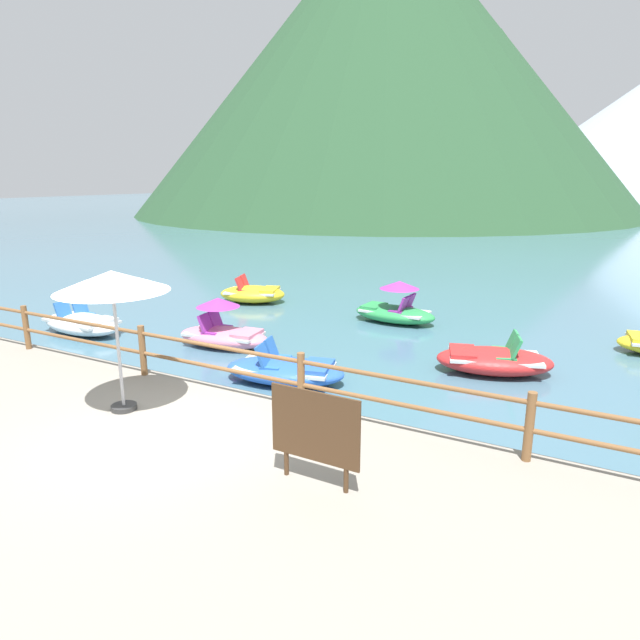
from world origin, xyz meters
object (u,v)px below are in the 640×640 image
beach_umbrella (112,283)px  pedal_boat_6 (285,370)px  pedal_boat_2 (223,331)px  pedal_boat_1 (494,360)px  pedal_boat_4 (395,309)px  sign_board (315,428)px  pedal_boat_7 (253,294)px  pedal_boat_0 (82,323)px

beach_umbrella → pedal_boat_6: 3.98m
beach_umbrella → pedal_boat_2: bearing=108.7°
pedal_boat_1 → pedal_boat_2: 6.26m
pedal_boat_4 → pedal_boat_6: 5.49m
sign_board → pedal_boat_7: sign_board is taller
pedal_boat_0 → pedal_boat_7: size_ratio=1.08×
beach_umbrella → pedal_boat_6: (1.07, 3.14, -2.19)m
pedal_boat_2 → pedal_boat_6: 2.91m
pedal_boat_4 → pedal_boat_7: 5.04m
sign_board → beach_umbrella: size_ratio=0.53×
pedal_boat_0 → pedal_boat_4: 8.46m
pedal_boat_1 → pedal_boat_6: 4.36m
beach_umbrella → pedal_boat_1: size_ratio=0.85×
beach_umbrella → pedal_boat_7: beach_umbrella is taller
beach_umbrella → pedal_boat_0: bearing=146.5°
pedal_boat_1 → sign_board: bearing=-98.3°
sign_board → beach_umbrella: (-3.73, 0.47, 1.32)m
pedal_boat_1 → pedal_boat_2: size_ratio=1.07×
pedal_boat_0 → pedal_boat_2: size_ratio=1.08×
sign_board → pedal_boat_1: 6.26m
pedal_boat_7 → pedal_boat_6: bearing=-50.0°
sign_board → pedal_boat_1: (0.89, 6.14, -0.85)m
pedal_boat_2 → pedal_boat_0: bearing=-168.6°
sign_board → pedal_boat_7: 11.97m
beach_umbrella → pedal_boat_2: (-1.51, 4.47, -2.07)m
pedal_boat_4 → pedal_boat_6: size_ratio=0.92×
sign_board → pedal_boat_4: size_ratio=0.49×
sign_board → beach_umbrella: 3.99m
beach_umbrella → pedal_boat_4: bearing=81.4°
pedal_boat_0 → pedal_boat_6: 6.63m
pedal_boat_1 → pedal_boat_6: (-3.55, -2.53, -0.03)m
pedal_boat_1 → pedal_boat_7: pedal_boat_7 is taller
sign_board → pedal_boat_2: size_ratio=0.48×
beach_umbrella → pedal_boat_4: size_ratio=0.92×
pedal_boat_4 → sign_board: bearing=-75.1°
pedal_boat_1 → pedal_boat_4: size_ratio=1.08×
beach_umbrella → pedal_boat_4: beach_umbrella is taller
sign_board → pedal_boat_1: size_ratio=0.45×
sign_board → beach_umbrella: beach_umbrella is taller
pedal_boat_1 → pedal_boat_6: bearing=-144.6°
pedal_boat_6 → pedal_boat_7: (-4.79, 5.71, 0.03)m
beach_umbrella → pedal_boat_0: beach_umbrella is taller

